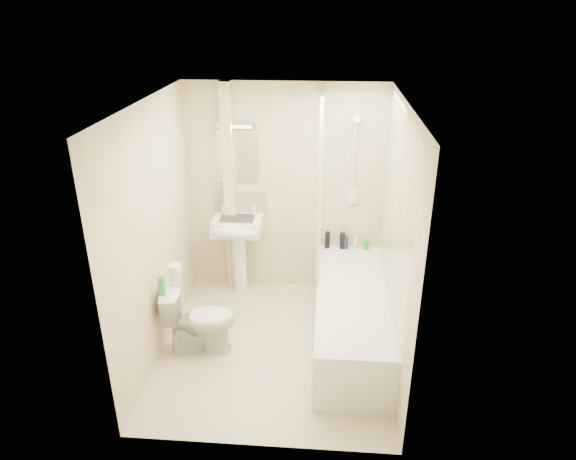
{
  "coord_description": "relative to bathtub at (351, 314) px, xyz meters",
  "views": [
    {
      "loc": [
        0.47,
        -4.16,
        3.16
      ],
      "look_at": [
        0.12,
        0.2,
        1.19
      ],
      "focal_mm": 32.0,
      "sensor_mm": 36.0,
      "label": 1
    }
  ],
  "objects": [
    {
      "name": "splashback",
      "position": [
        -1.27,
        1.04,
        0.74
      ],
      "size": [
        0.6,
        0.02,
        0.3
      ],
      "primitive_type": "cube",
      "color": "beige",
      "rests_on": "wall_back"
    },
    {
      "name": "bottle_green",
      "position": [
        0.19,
        0.96,
        0.31
      ],
      "size": [
        0.06,
        0.06,
        0.1
      ],
      "primitive_type": "cylinder",
      "color": "green",
      "rests_on": "bathtub"
    },
    {
      "name": "floor",
      "position": [
        -0.75,
        -0.2,
        -0.29
      ],
      "size": [
        2.5,
        2.5,
        0.0
      ],
      "primitive_type": "plane",
      "color": "beige",
      "rests_on": "ground"
    },
    {
      "name": "ceiling",
      "position": [
        -0.75,
        -0.2,
        2.11
      ],
      "size": [
        2.2,
        2.5,
        0.02
      ],
      "primitive_type": "cube",
      "color": "white",
      "rests_on": "wall_back"
    },
    {
      "name": "shower_fixture",
      "position": [
        -0.0,
        0.99,
        1.26
      ],
      "size": [
        0.1,
        0.16,
        0.99
      ],
      "color": "white",
      "rests_on": "wall_back"
    },
    {
      "name": "pedestal_sink",
      "position": [
        -1.27,
        0.81,
        0.46
      ],
      "size": [
        0.55,
        0.5,
        1.06
      ],
      "color": "white",
      "rests_on": "ground"
    },
    {
      "name": "toilet",
      "position": [
        -1.47,
        -0.29,
        0.05
      ],
      "size": [
        0.57,
        0.78,
        0.69
      ],
      "primitive_type": "imported",
      "rotation": [
        0.0,
        0.0,
        1.71
      ],
      "color": "white",
      "rests_on": "ground"
    },
    {
      "name": "bottle_cream",
      "position": [
        0.06,
        0.96,
        0.34
      ],
      "size": [
        0.06,
        0.06,
        0.15
      ],
      "primitive_type": "cylinder",
      "color": "beige",
      "rests_on": "bathtub"
    },
    {
      "name": "shower_screen",
      "position": [
        -0.35,
        0.6,
        1.16
      ],
      "size": [
        0.04,
        0.92,
        1.8
      ],
      "color": "white",
      "rests_on": "bathtub"
    },
    {
      "name": "wall_right",
      "position": [
        0.35,
        -0.2,
        0.91
      ],
      "size": [
        0.02,
        2.5,
        2.4
      ],
      "primitive_type": "cube",
      "color": "beige",
      "rests_on": "ground"
    },
    {
      "name": "toilet_roll_lower",
      "position": [
        -1.69,
        -0.23,
        0.45
      ],
      "size": [
        0.1,
        0.1,
        0.11
      ],
      "primitive_type": "cylinder",
      "color": "white",
      "rests_on": "toilet"
    },
    {
      "name": "pipe_boxing",
      "position": [
        -1.37,
        0.99,
        0.91
      ],
      "size": [
        0.12,
        0.12,
        2.4
      ],
      "primitive_type": "cube",
      "color": "beige",
      "rests_on": "ground"
    },
    {
      "name": "bottle_black_b",
      "position": [
        -0.09,
        0.96,
        0.36
      ],
      "size": [
        0.06,
        0.06,
        0.19
      ],
      "primitive_type": "cylinder",
      "color": "black",
      "rests_on": "bathtub"
    },
    {
      "name": "wall_left",
      "position": [
        -1.85,
        -0.2,
        0.91
      ],
      "size": [
        0.02,
        2.5,
        2.4
      ],
      "primitive_type": "cube",
      "color": "beige",
      "rests_on": "ground"
    },
    {
      "name": "green_bottle",
      "position": [
        -1.76,
        -0.42,
        0.49
      ],
      "size": [
        0.06,
        0.06,
        0.19
      ],
      "primitive_type": "cylinder",
      "color": "green",
      "rests_on": "toilet"
    },
    {
      "name": "bottle_blue",
      "position": [
        -0.05,
        0.96,
        0.33
      ],
      "size": [
        0.06,
        0.06,
        0.15
      ],
      "primitive_type": "cylinder",
      "color": "navy",
      "rests_on": "bathtub"
    },
    {
      "name": "tile_back",
      "position": [
        0.0,
        1.04,
        1.14
      ],
      "size": [
        0.7,
        0.01,
        1.75
      ],
      "primitive_type": "cube",
      "color": "beige",
      "rests_on": "wall_back"
    },
    {
      "name": "mirror",
      "position": [
        -1.27,
        1.04,
        1.29
      ],
      "size": [
        0.46,
        0.01,
        0.6
      ],
      "primitive_type": "cube",
      "color": "white",
      "rests_on": "wall_back"
    },
    {
      "name": "strip_light",
      "position": [
        -1.27,
        1.02,
        1.66
      ],
      "size": [
        0.42,
        0.07,
        0.07
      ],
      "primitive_type": "cube",
      "color": "silver",
      "rests_on": "wall_back"
    },
    {
      "name": "bottle_black_a",
      "position": [
        -0.26,
        0.96,
        0.36
      ],
      "size": [
        0.06,
        0.06,
        0.2
      ],
      "primitive_type": "cylinder",
      "color": "black",
      "rests_on": "bathtub"
    },
    {
      "name": "tile_right",
      "position": [
        0.34,
        0.0,
        1.14
      ],
      "size": [
        0.01,
        2.1,
        1.75
      ],
      "primitive_type": "cube",
      "color": "beige",
      "rests_on": "wall_right"
    },
    {
      "name": "bathtub",
      "position": [
        0.0,
        0.0,
        0.0
      ],
      "size": [
        0.7,
        2.1,
        0.55
      ],
      "color": "white",
      "rests_on": "ground"
    },
    {
      "name": "toilet_roll_upper",
      "position": [
        -1.68,
        -0.23,
        0.56
      ],
      "size": [
        0.12,
        0.12,
        0.1
      ],
      "primitive_type": "cylinder",
      "color": "white",
      "rests_on": "toilet_roll_lower"
    },
    {
      "name": "wall_back",
      "position": [
        -0.75,
        1.05,
        0.91
      ],
      "size": [
        2.2,
        0.02,
        2.4
      ],
      "primitive_type": "cube",
      "color": "beige",
      "rests_on": "ground"
    }
  ]
}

